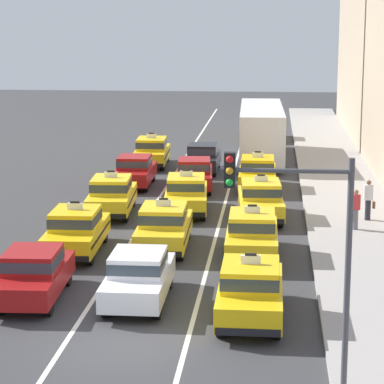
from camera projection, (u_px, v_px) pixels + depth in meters
The scene contains 23 objects.
ground_plane at pixel (125, 346), 22.41m from camera, with size 160.00×160.00×0.00m, color #353538.
lane_stripe_left_center at pixel (162, 193), 42.07m from camera, with size 0.14×80.00×0.01m, color silver.
lane_stripe_center_right at pixel (227, 194), 41.77m from camera, with size 0.14×80.00×0.01m, color silver.
sidewalk_curb at pixel (353, 219), 36.36m from camera, with size 4.00×90.00×0.15m, color #9E9993.
sedan_left_nearest at pixel (33, 273), 25.93m from camera, with size 1.97×4.38×1.58m.
taxi_left_second at pixel (76, 230), 31.09m from camera, with size 1.97×4.62×1.96m.
taxi_left_third at pixel (112, 195), 37.32m from camera, with size 2.09×4.66×1.96m.
sedan_left_fourth at pixel (135, 170), 43.53m from camera, with size 1.83×4.33×1.58m.
taxi_left_fifth at pixel (152, 151), 49.54m from camera, with size 2.00×4.63×1.96m.
sedan_center_nearest at pixel (139, 275), 25.70m from camera, with size 1.79×4.31×1.58m.
taxi_center_second at pixel (164, 226), 31.66m from camera, with size 1.92×4.60×1.96m.
taxi_center_third at pixel (186, 193), 37.60m from camera, with size 2.14×4.68×1.96m.
sedan_center_fourth at pixel (194, 173), 42.65m from camera, with size 2.07×4.42×1.58m.
sedan_center_fifth at pixel (203, 157), 47.60m from camera, with size 1.77×4.30×1.58m.
taxi_right_nearest at pixel (250, 289), 24.26m from camera, with size 1.82×4.56×1.96m.
taxi_right_second at pixel (252, 234), 30.54m from camera, with size 1.87×4.58×1.96m.
taxi_right_third at pixel (261, 199), 36.41m from camera, with size 2.10×4.66×1.96m.
taxi_right_fourth at pixel (258, 172), 42.71m from camera, with size 1.86×4.57×1.96m.
bus_right_fifth at pixel (261, 130), 51.49m from camera, with size 2.81×11.26×3.22m.
taxi_right_sixth at pixel (265, 127), 60.58m from camera, with size 1.89×4.59×1.96m.
pedestrian_mid_block at pixel (368, 200), 35.63m from camera, with size 0.47×0.24×1.70m.
pedestrian_trailing at pixel (355, 209), 34.05m from camera, with size 0.47×0.24×1.62m.
traffic_light_pole at pixel (304, 233), 18.61m from camera, with size 2.87×0.33×5.58m.
Camera 1 is at (3.77, -20.90, 8.41)m, focal length 80.14 mm.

